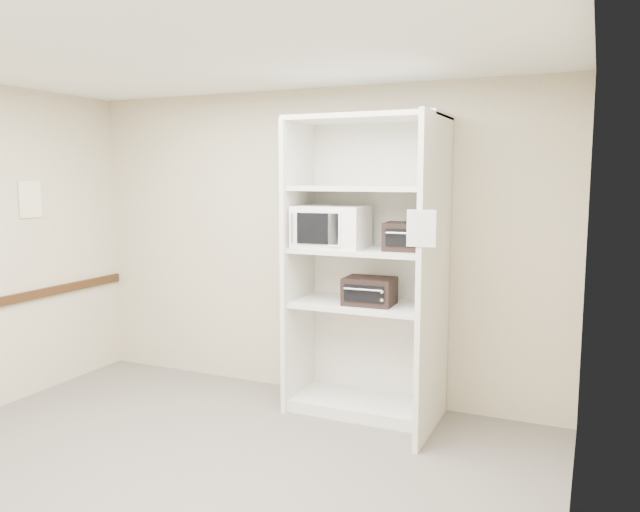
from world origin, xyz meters
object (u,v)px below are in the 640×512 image
at_px(shelving_unit, 371,278).
at_px(toaster_oven_lower, 370,291).
at_px(microwave, 331,227).
at_px(toaster_oven_upper, 410,237).

distance_m(shelving_unit, toaster_oven_lower, 0.11).
relative_size(microwave, toaster_oven_lower, 1.43).
relative_size(shelving_unit, toaster_oven_upper, 6.37).
height_order(shelving_unit, microwave, shelving_unit).
relative_size(microwave, toaster_oven_upper, 1.48).
xyz_separation_m(toaster_oven_upper, toaster_oven_lower, (-0.32, -0.02, -0.45)).
bearing_deg(microwave, toaster_oven_lower, -0.69).
distance_m(shelving_unit, microwave, 0.53).
xyz_separation_m(microwave, toaster_oven_upper, (0.65, 0.03, -0.06)).
bearing_deg(toaster_oven_lower, microwave, 179.54).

